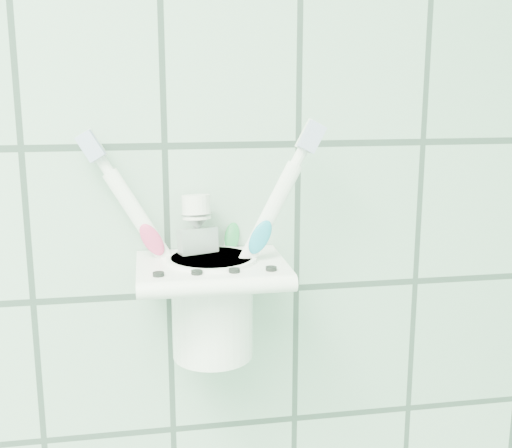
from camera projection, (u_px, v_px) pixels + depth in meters
holder_bracket at (211, 271)px, 0.55m from camera, size 0.13×0.10×0.04m
cup at (212, 302)px, 0.56m from camera, size 0.08×0.08×0.09m
toothbrush_pink at (219, 223)px, 0.55m from camera, size 0.10×0.03×0.21m
toothbrush_blue at (214, 239)px, 0.56m from camera, size 0.05×0.07×0.19m
toothbrush_orange at (198, 227)px, 0.53m from camera, size 0.10×0.02×0.21m
toothpaste_tube at (201, 260)px, 0.56m from camera, size 0.04×0.04×0.13m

